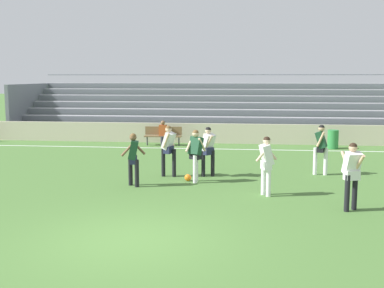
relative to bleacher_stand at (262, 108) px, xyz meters
name	(u,v)px	position (x,y,z in m)	size (l,w,h in m)	color
ground_plane	(131,240)	(-3.17, -18.48, -1.52)	(160.00, 160.00, 0.00)	#477033
field_line_sideline	(196,149)	(-3.17, -5.76, -1.52)	(44.00, 0.12, 0.01)	white
sideline_wall	(200,133)	(-3.17, -3.82, -1.03)	(48.00, 0.16, 0.99)	beige
bleacher_stand	(262,108)	(0.00, 0.00, 0.00)	(27.72, 5.99, 3.46)	#B2B2B7
bench_centre_sideline	(163,134)	(-4.86, -4.80, -0.98)	(1.80, 0.40, 0.90)	brown
trash_bin	(333,139)	(3.14, -5.04, -1.09)	(0.50, 0.50, 0.87)	#2D7F3D
spectator_seated	(163,131)	(-4.86, -4.91, -0.82)	(0.36, 0.42, 1.21)	#2D2D38
player_white_dropping_back	(208,147)	(-2.11, -11.95, -0.53)	(0.55, 0.70, 1.67)	black
player_dark_trailing_run	(196,151)	(-2.43, -12.87, -0.53)	(0.65, 0.52, 1.67)	white
player_white_challenging	(169,146)	(-3.41, -12.11, -0.50)	(0.50, 0.59, 1.71)	black
player_white_wide_right	(266,161)	(-0.29, -14.39, -0.53)	(0.62, 0.49, 1.67)	white
player_dark_on_ball	(133,155)	(-4.24, -13.64, -0.56)	(0.69, 0.47, 1.62)	black
player_dark_pressing_high	(321,145)	(1.66, -11.26, -0.50)	(0.48, 0.56, 1.71)	white
player_white_deep_cover	(352,170)	(1.76, -15.70, -0.50)	(0.48, 0.68, 1.71)	black
soccer_ball	(188,178)	(-2.69, -12.74, -1.41)	(0.22, 0.22, 0.22)	orange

